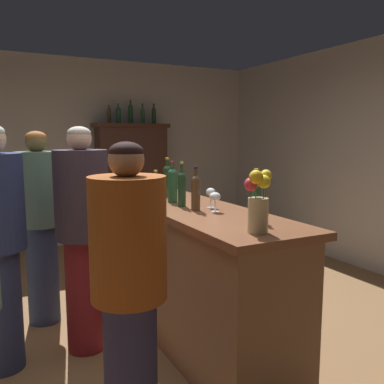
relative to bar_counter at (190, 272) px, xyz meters
The scene contains 22 objects.
floor 0.64m from the bar_counter, 154.86° to the right, with size 9.04×9.04×0.00m, color brown.
wall_back 3.50m from the bar_counter, 95.16° to the left, with size 6.01×0.12×2.72m, color #B8AD9E.
bar_counter is the anchor object (origin of this frame).
display_cabinet 3.20m from the bar_counter, 79.12° to the left, with size 1.11×0.38×1.78m.
wine_bottle_chardonnay 0.71m from the bar_counter, 105.15° to the left, with size 0.08×0.08×0.33m.
wine_bottle_malbec 0.70m from the bar_counter, 151.97° to the left, with size 0.07×0.07×0.27m.
wine_bottle_riesling 0.86m from the bar_counter, 85.81° to the left, with size 0.08×0.08×0.35m.
wine_bottle_rose 0.98m from the bar_counter, 81.60° to the right, with size 0.07×0.07×0.33m.
wine_bottle_merlot 0.68m from the bar_counter, behind, with size 0.06×0.06×0.34m.
wine_bottle_pinot 0.70m from the bar_counter, 106.21° to the right, with size 0.07×0.07×0.32m.
wine_glass_front 0.67m from the bar_counter, 59.69° to the right, with size 0.07×0.07×0.15m.
wine_glass_mid 0.71m from the bar_counter, 82.71° to the right, with size 0.08×0.08×0.14m.
flower_arrangement 1.20m from the bar_counter, 94.34° to the right, with size 0.15×0.14×0.35m.
cheese_plate 1.02m from the bar_counter, 80.56° to the left, with size 0.15×0.15×0.01m, color white.
display_bottle_left 3.41m from the bar_counter, 85.07° to the left, with size 0.06×0.06×0.28m.
display_bottle_midleft 3.43m from the bar_counter, 82.50° to the left, with size 0.07×0.07×0.31m.
display_bottle_center 3.47m from the bar_counter, 79.15° to the left, with size 0.07×0.07×0.35m.
display_bottle_midright 3.49m from the bar_counter, 75.84° to the left, with size 0.06×0.06×0.30m.
display_bottle_right 3.54m from the bar_counter, 72.77° to the left, with size 0.06×0.06×0.30m.
patron_in_grey 1.35m from the bar_counter, 140.31° to the left, with size 0.36×0.36×1.64m.
patron_in_navy 1.22m from the bar_counter, 132.21° to the right, with size 0.38×0.38×1.58m.
patron_near_entrance 0.89m from the bar_counter, 165.53° to the left, with size 0.39×0.39×1.67m.
Camera 1 is at (-1.10, -2.63, 1.60)m, focal length 38.32 mm.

